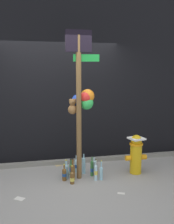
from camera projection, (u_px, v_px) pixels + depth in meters
ground_plane at (68, 184)px, 4.32m from camera, size 14.00×14.00×0.00m
building_wall at (58, 72)px, 5.30m from camera, size 10.00×0.20×3.79m
curb_strip at (61, 162)px, 5.26m from camera, size 8.00×0.12×0.08m
memorial_post at (82, 93)px, 4.40m from camera, size 0.57×0.32×2.59m
fire_hydrant at (136, 153)px, 4.73m from camera, size 0.41×0.32×0.74m
bottle_0 at (72, 178)px, 4.31m from camera, size 0.08×0.08×0.33m
bottle_1 at (96, 170)px, 4.57m from camera, size 0.07×0.07×0.34m
bottle_2 at (71, 169)px, 4.68m from camera, size 0.06×0.06×0.31m
bottle_3 at (64, 174)px, 4.44m from camera, size 0.08×0.08×0.30m
bottle_4 at (96, 172)px, 4.44m from camera, size 0.06×0.06×0.39m
bottle_5 at (73, 171)px, 4.47m from camera, size 0.08×0.08×0.39m
bottle_6 at (101, 172)px, 4.46m from camera, size 0.06×0.06×0.36m
bottle_7 at (66, 170)px, 4.53m from camera, size 0.08×0.08×0.34m
bottle_8 at (92, 168)px, 4.63m from camera, size 0.06×0.06×0.38m
bottle_9 at (76, 165)px, 4.81m from camera, size 0.06×0.06×0.35m
bottle_10 at (84, 165)px, 4.74m from camera, size 0.06×0.06×0.39m
bottle_11 at (94, 166)px, 4.73m from camera, size 0.06×0.06×0.34m
litter_0 at (140, 158)px, 5.57m from camera, size 0.15×0.13×0.01m
litter_1 at (121, 193)px, 3.98m from camera, size 0.13×0.10×0.01m
litter_2 at (20, 199)px, 3.81m from camera, size 0.18×0.16×0.01m
litter_3 at (58, 165)px, 5.16m from camera, size 0.15×0.13×0.01m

